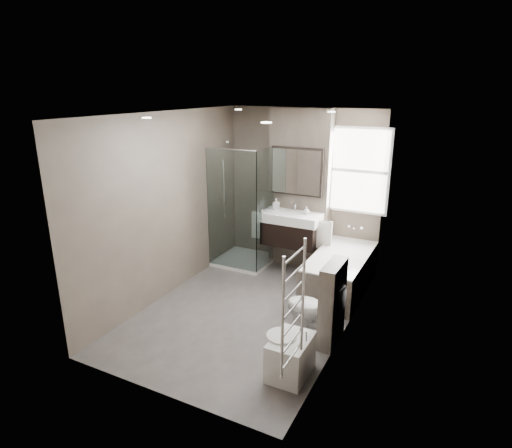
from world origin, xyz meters
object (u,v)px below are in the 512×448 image
Objects in this scene: vanity at (291,228)px; bathtub at (340,271)px; toilet at (313,309)px; bidet at (290,356)px.

bathtub is at bearing -19.37° from vanity.
bidet is (0.04, -0.83, -0.12)m from toilet.
toilet reaches higher than bidet.
vanity reaches higher than bidet.
toilet is at bearing -88.04° from bathtub.
toilet is 0.84m from bidet.
vanity is 2.72m from bidet.
toilet is 1.26× the size of bidet.
bathtub reaches higher than bidet.
bidet is (0.09, -2.14, -0.09)m from bathtub.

